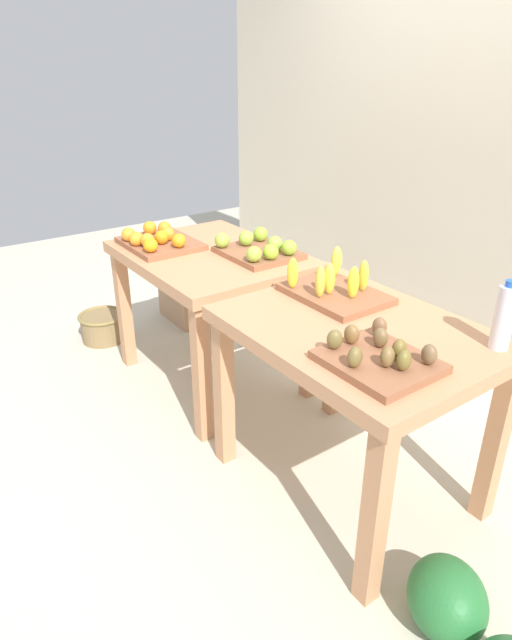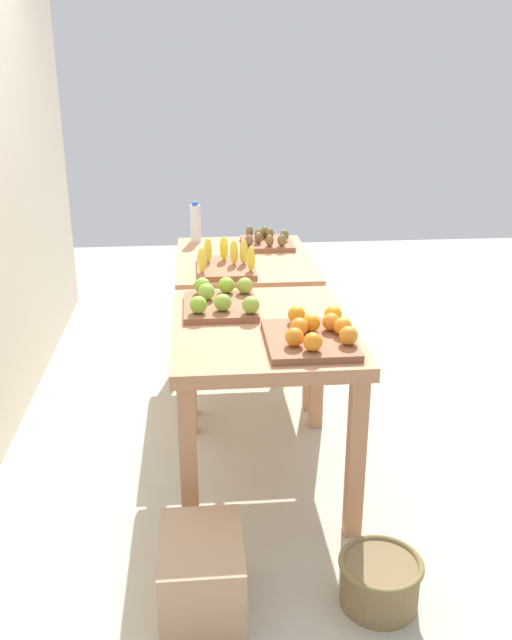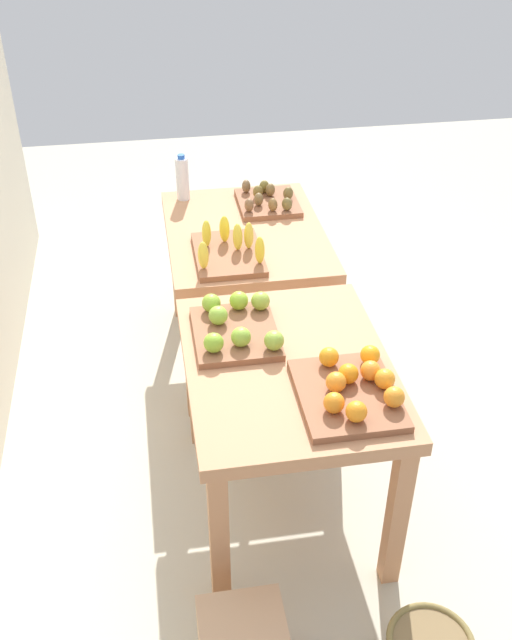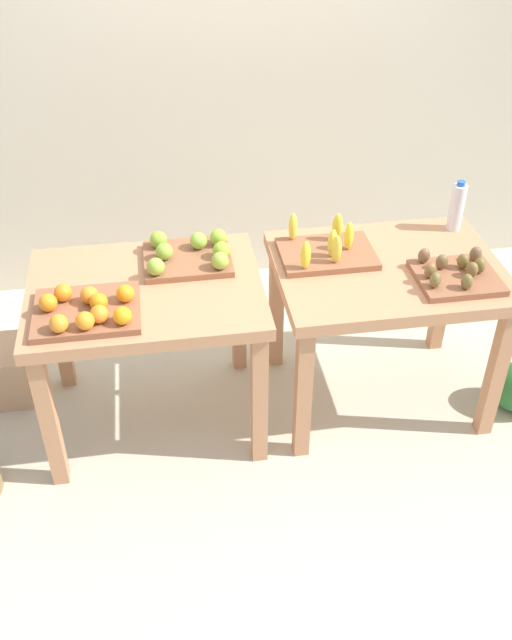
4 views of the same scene
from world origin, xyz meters
The scene contains 9 objects.
ground_plane centered at (0.00, 0.00, 0.00)m, with size 8.00×8.00×0.00m, color beige.
display_table_left centered at (-0.56, 0.00, 0.67)m, with size 1.04×0.80×0.79m.
display_table_right centered at (0.56, 0.00, 0.67)m, with size 1.04×0.80×0.79m.
orange_bin centered at (-0.80, -0.19, 0.83)m, with size 0.44×0.37×0.11m.
apple_bin centered at (-0.35, 0.17, 0.83)m, with size 0.41×0.36×0.11m.
banana_crate centered at (0.29, 0.12, 0.83)m, with size 0.44×0.32×0.17m.
kiwi_bin centered at (0.81, -0.16, 0.83)m, with size 0.36×0.32×0.10m.
water_bottle centered at (0.98, 0.28, 0.91)m, with size 0.07×0.07×0.26m.
watermelon_pile centered at (1.41, -0.25, 0.13)m, with size 0.70×0.46×0.26m.
Camera 3 is at (-2.76, 0.49, 2.56)m, focal length 41.11 mm.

